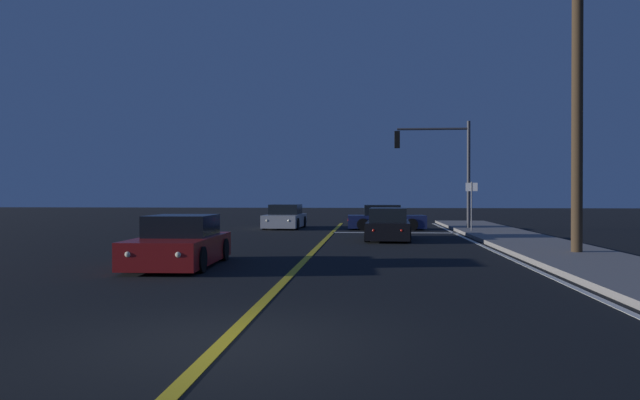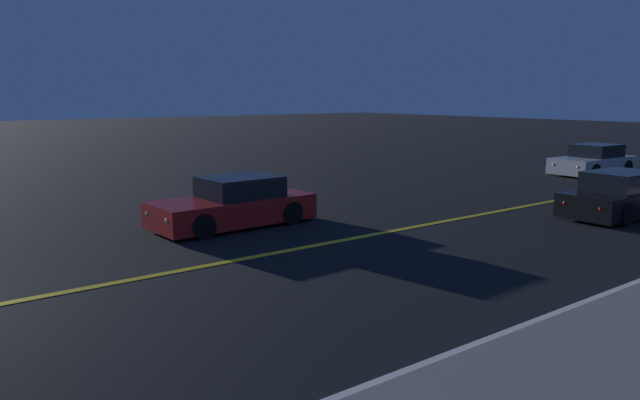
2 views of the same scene
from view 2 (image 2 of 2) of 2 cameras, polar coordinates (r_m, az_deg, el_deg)
name	(u,v)px [view 2 (image 2 of 2)]	position (r m, az deg, el deg)	size (l,w,h in m)	color
lane_line_center	(419,226)	(16.61, 9.40, -2.46)	(0.20, 41.29, 0.01)	gold
car_parked_curb_black	(623,196)	(19.83, 26.86, 0.30)	(1.96, 4.48, 1.34)	black
car_side_waiting_silver	(594,161)	(29.72, 24.55, 3.37)	(2.10, 4.28, 1.34)	#B2B5BA
car_far_approaching_red	(234,204)	(16.56, -8.16, -0.42)	(2.10, 4.49, 1.34)	maroon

